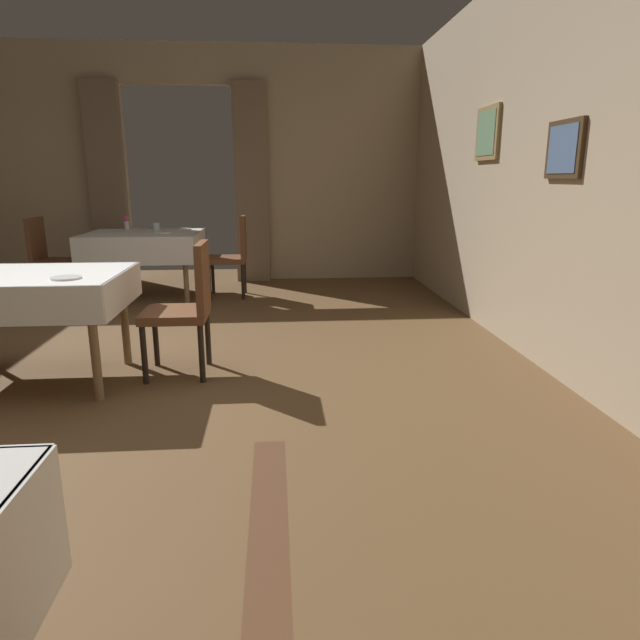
# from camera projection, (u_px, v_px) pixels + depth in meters

# --- Properties ---
(ground) EXTENTS (10.08, 10.08, 0.00)m
(ground) POSITION_uv_depth(u_px,v_px,m) (91.00, 393.00, 3.60)
(ground) COLOR brown
(wall_right) EXTENTS (0.16, 8.40, 3.00)m
(wall_right) POSITION_uv_depth(u_px,v_px,m) (591.00, 154.00, 3.48)
(wall_right) COLOR tan
(wall_right) RESTS_ON ground
(wall_back) EXTENTS (6.40, 0.27, 3.00)m
(wall_back) POSITION_uv_depth(u_px,v_px,m) (181.00, 165.00, 7.26)
(wall_back) COLOR tan
(wall_back) RESTS_ON ground
(dining_table_mid) EXTENTS (1.22, 0.94, 0.75)m
(dining_table_mid) POSITION_uv_depth(u_px,v_px,m) (30.00, 288.00, 3.64)
(dining_table_mid) COLOR olive
(dining_table_mid) RESTS_ON ground
(dining_table_far) EXTENTS (1.28, 1.05, 0.75)m
(dining_table_far) POSITION_uv_depth(u_px,v_px,m) (144.00, 241.00, 6.37)
(dining_table_far) COLOR olive
(dining_table_far) RESTS_ON ground
(chair_mid_right) EXTENTS (0.44, 0.44, 0.93)m
(chair_mid_right) POSITION_uv_depth(u_px,v_px,m) (187.00, 303.00, 3.85)
(chair_mid_right) COLOR black
(chair_mid_right) RESTS_ON ground
(chair_far_left) EXTENTS (0.44, 0.44, 0.93)m
(chair_far_left) POSITION_uv_depth(u_px,v_px,m) (49.00, 255.00, 6.22)
(chair_far_left) COLOR black
(chair_far_left) RESTS_ON ground
(chair_far_right) EXTENTS (0.44, 0.44, 0.93)m
(chair_far_right) POSITION_uv_depth(u_px,v_px,m) (234.00, 253.00, 6.44)
(chair_far_right) COLOR black
(chair_far_right) RESTS_ON ground
(plate_mid_b) EXTENTS (0.18, 0.18, 0.01)m
(plate_mid_b) POSITION_uv_depth(u_px,v_px,m) (66.00, 278.00, 3.43)
(plate_mid_b) COLOR white
(plate_mid_b) RESTS_ON dining_table_mid
(flower_vase_far) EXTENTS (0.07, 0.07, 0.17)m
(flower_vase_far) POSITION_uv_depth(u_px,v_px,m) (127.00, 222.00, 6.67)
(flower_vase_far) COLOR silver
(flower_vase_far) RESTS_ON dining_table_far
(glass_far_b) EXTENTS (0.08, 0.08, 0.09)m
(glass_far_b) POSITION_uv_depth(u_px,v_px,m) (156.00, 227.00, 6.54)
(glass_far_b) COLOR silver
(glass_far_b) RESTS_ON dining_table_far
(plate_far_c) EXTENTS (0.19, 0.19, 0.01)m
(plate_far_c) POSITION_uv_depth(u_px,v_px,m) (162.00, 232.00, 6.29)
(plate_far_c) COLOR white
(plate_far_c) RESTS_ON dining_table_far
(plate_far_d) EXTENTS (0.18, 0.18, 0.01)m
(plate_far_d) POSITION_uv_depth(u_px,v_px,m) (183.00, 229.00, 6.73)
(plate_far_d) COLOR white
(plate_far_d) RESTS_ON dining_table_far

